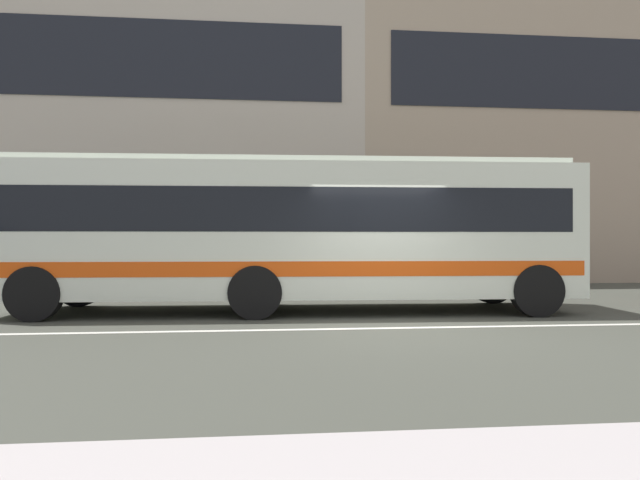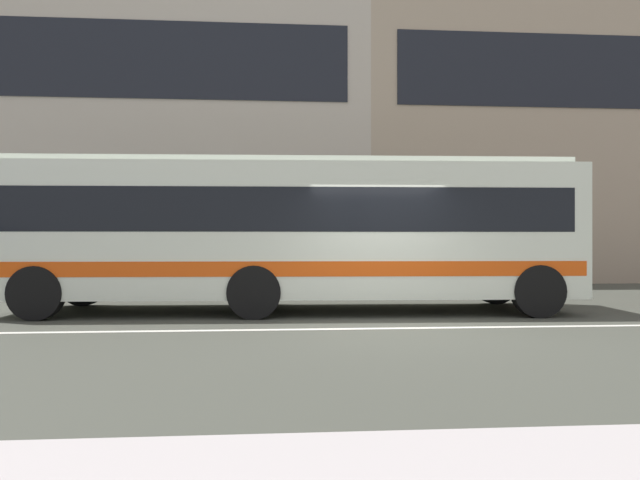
{
  "view_description": "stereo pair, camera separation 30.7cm",
  "coord_description": "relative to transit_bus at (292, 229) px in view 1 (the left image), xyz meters",
  "views": [
    {
      "loc": [
        -2.21,
        -9.46,
        1.47
      ],
      "look_at": [
        -1.01,
        2.1,
        1.47
      ],
      "focal_mm": 32.51,
      "sensor_mm": 36.0,
      "label": 1
    },
    {
      "loc": [
        -1.91,
        -9.49,
        1.47
      ],
      "look_at": [
        -1.01,
        2.1,
        1.47
      ],
      "focal_mm": 32.51,
      "sensor_mm": 36.0,
      "label": 2
    }
  ],
  "objects": [
    {
      "name": "apartment_block_right",
      "position": [
        13.61,
        12.35,
        4.48
      ],
      "size": [
        21.67,
        11.23,
        12.35
      ],
      "color": "tan",
      "rests_on": "ground_plane"
    },
    {
      "name": "transit_bus",
      "position": [
        0.0,
        0.0,
        0.0
      ],
      "size": [
        11.45,
        3.01,
        3.07
      ],
      "color": "silver",
      "rests_on": "ground_plane"
    },
    {
      "name": "lane_centre_line",
      "position": [
        1.56,
        -2.49,
        -1.69
      ],
      "size": [
        60.0,
        0.16,
        0.01
      ],
      "primitive_type": "cube",
      "color": "silver",
      "rests_on": "ground_plane"
    },
    {
      "name": "apartment_block_left",
      "position": [
        -6.94,
        12.35,
        4.52
      ],
      "size": [
        19.44,
        11.23,
        12.44
      ],
      "color": "#B7AD9E",
      "rests_on": "ground_plane"
    },
    {
      "name": "ground_plane",
      "position": [
        1.56,
        -2.49,
        -1.7
      ],
      "size": [
        160.0,
        160.0,
        0.0
      ],
      "primitive_type": "plane",
      "color": "#42443B"
    }
  ]
}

